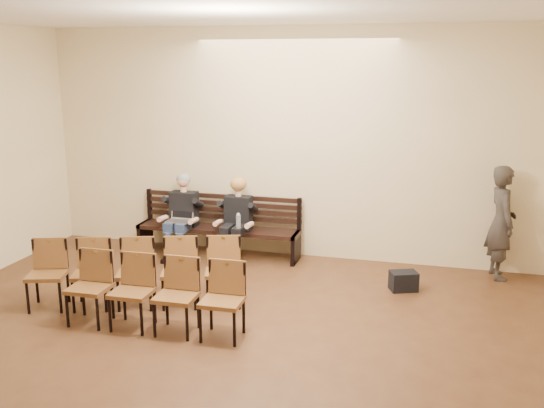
{
  "coord_description": "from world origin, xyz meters",
  "views": [
    {
      "loc": [
        2.08,
        -3.93,
        3.01
      ],
      "look_at": [
        -0.09,
        4.05,
        1.03
      ],
      "focal_mm": 40.0,
      "sensor_mm": 36.0,
      "label": 1
    }
  ],
  "objects_px": {
    "bench": "(218,241)",
    "seated_woman": "(237,223)",
    "chair_row_front": "(136,274)",
    "water_bottle": "(238,229)",
    "chair_row_back": "(154,295)",
    "laptop": "(179,221)",
    "passerby": "(502,214)",
    "bag": "(404,281)",
    "seated_man": "(182,216)"
  },
  "relations": [
    {
      "from": "laptop",
      "to": "chair_row_front",
      "type": "distance_m",
      "value": 1.93
    },
    {
      "from": "laptop",
      "to": "bag",
      "type": "height_order",
      "value": "laptop"
    },
    {
      "from": "bench",
      "to": "chair_row_front",
      "type": "height_order",
      "value": "chair_row_front"
    },
    {
      "from": "bench",
      "to": "seated_woman",
      "type": "bearing_deg",
      "value": -18.78
    },
    {
      "from": "laptop",
      "to": "seated_woman",
      "type": "bearing_deg",
      "value": 19.47
    },
    {
      "from": "laptop",
      "to": "chair_row_back",
      "type": "relative_size",
      "value": 0.18
    },
    {
      "from": "water_bottle",
      "to": "chair_row_back",
      "type": "bearing_deg",
      "value": -95.15
    },
    {
      "from": "bench",
      "to": "passerby",
      "type": "height_order",
      "value": "passerby"
    },
    {
      "from": "chair_row_front",
      "to": "bag",
      "type": "bearing_deg",
      "value": 5.84
    },
    {
      "from": "bag",
      "to": "chair_row_front",
      "type": "xyz_separation_m",
      "value": [
        -3.18,
        -1.42,
        0.3
      ]
    },
    {
      "from": "laptop",
      "to": "bag",
      "type": "bearing_deg",
      "value": 0.8
    },
    {
      "from": "seated_man",
      "to": "water_bottle",
      "type": "distance_m",
      "value": 1.05
    },
    {
      "from": "seated_man",
      "to": "laptop",
      "type": "height_order",
      "value": "seated_man"
    },
    {
      "from": "chair_row_front",
      "to": "chair_row_back",
      "type": "relative_size",
      "value": 1.26
    },
    {
      "from": "chair_row_back",
      "to": "bench",
      "type": "bearing_deg",
      "value": 93.98
    },
    {
      "from": "seated_woman",
      "to": "chair_row_back",
      "type": "distance_m",
      "value": 2.65
    },
    {
      "from": "bench",
      "to": "seated_man",
      "type": "xyz_separation_m",
      "value": [
        -0.55,
        -0.12,
        0.39
      ]
    },
    {
      "from": "seated_woman",
      "to": "passerby",
      "type": "bearing_deg",
      "value": 3.3
    },
    {
      "from": "bench",
      "to": "chair_row_front",
      "type": "xyz_separation_m",
      "value": [
        -0.27,
        -2.19,
        0.2
      ]
    },
    {
      "from": "bench",
      "to": "laptop",
      "type": "bearing_deg",
      "value": -151.49
    },
    {
      "from": "water_bottle",
      "to": "chair_row_front",
      "type": "bearing_deg",
      "value": -112.1
    },
    {
      "from": "water_bottle",
      "to": "chair_row_back",
      "type": "xyz_separation_m",
      "value": [
        -0.22,
        -2.39,
        -0.14
      ]
    },
    {
      "from": "chair_row_back",
      "to": "chair_row_front",
      "type": "bearing_deg",
      "value": 131.01
    },
    {
      "from": "laptop",
      "to": "bag",
      "type": "xyz_separation_m",
      "value": [
        3.44,
        -0.48,
        -0.45
      ]
    },
    {
      "from": "passerby",
      "to": "chair_row_front",
      "type": "height_order",
      "value": "passerby"
    },
    {
      "from": "passerby",
      "to": "chair_row_front",
      "type": "relative_size",
      "value": 0.71
    },
    {
      "from": "seated_man",
      "to": "water_bottle",
      "type": "height_order",
      "value": "seated_man"
    },
    {
      "from": "water_bottle",
      "to": "laptop",
      "type": "bearing_deg",
      "value": 175.04
    },
    {
      "from": "seated_man",
      "to": "bench",
      "type": "bearing_deg",
      "value": 12.36
    },
    {
      "from": "bag",
      "to": "water_bottle",
      "type": "bearing_deg",
      "value": 170.81
    },
    {
      "from": "water_bottle",
      "to": "chair_row_back",
      "type": "relative_size",
      "value": 0.11
    },
    {
      "from": "water_bottle",
      "to": "bag",
      "type": "distance_m",
      "value": 2.52
    },
    {
      "from": "seated_woman",
      "to": "chair_row_front",
      "type": "xyz_separation_m",
      "value": [
        -0.62,
        -2.07,
        -0.15
      ]
    },
    {
      "from": "bench",
      "to": "seated_woman",
      "type": "height_order",
      "value": "seated_woman"
    },
    {
      "from": "laptop",
      "to": "chair_row_front",
      "type": "xyz_separation_m",
      "value": [
        0.26,
        -1.9,
        -0.16
      ]
    },
    {
      "from": "chair_row_front",
      "to": "bench",
      "type": "bearing_deg",
      "value": 64.75
    },
    {
      "from": "bag",
      "to": "passerby",
      "type": "relative_size",
      "value": 0.19
    },
    {
      "from": "water_bottle",
      "to": "bag",
      "type": "relative_size",
      "value": 0.66
    },
    {
      "from": "water_bottle",
      "to": "seated_man",
      "type": "bearing_deg",
      "value": 166.02
    },
    {
      "from": "passerby",
      "to": "seated_woman",
      "type": "bearing_deg",
      "value": 80.73
    },
    {
      "from": "seated_man",
      "to": "chair_row_front",
      "type": "xyz_separation_m",
      "value": [
        0.28,
        -2.07,
        -0.19
      ]
    },
    {
      "from": "bench",
      "to": "chair_row_front",
      "type": "relative_size",
      "value": 0.99
    },
    {
      "from": "bench",
      "to": "seated_man",
      "type": "relative_size",
      "value": 2.11
    },
    {
      "from": "seated_woman",
      "to": "water_bottle",
      "type": "distance_m",
      "value": 0.28
    },
    {
      "from": "seated_man",
      "to": "chair_row_back",
      "type": "relative_size",
      "value": 0.6
    },
    {
      "from": "bench",
      "to": "passerby",
      "type": "xyz_separation_m",
      "value": [
        4.16,
        0.1,
        0.7
      ]
    },
    {
      "from": "seated_woman",
      "to": "bag",
      "type": "xyz_separation_m",
      "value": [
        2.56,
        -0.65,
        -0.45
      ]
    },
    {
      "from": "seated_woman",
      "to": "laptop",
      "type": "bearing_deg",
      "value": -169.3
    },
    {
      "from": "bench",
      "to": "seated_man",
      "type": "height_order",
      "value": "seated_man"
    },
    {
      "from": "passerby",
      "to": "chair_row_back",
      "type": "relative_size",
      "value": 0.89
    }
  ]
}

